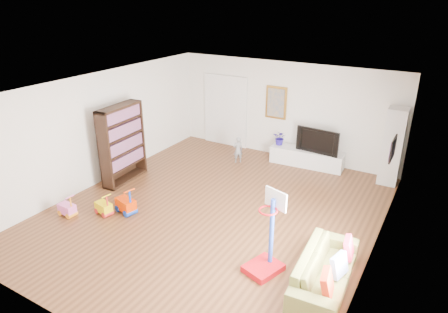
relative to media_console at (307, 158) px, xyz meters
The scene contains 25 objects.
floor 3.51m from the media_console, 104.25° to the right, with size 6.50×7.50×0.00m, color brown.
ceiling 4.28m from the media_console, 104.25° to the right, with size 6.50×7.50×0.00m, color white.
wall_back 1.46m from the media_console, 157.47° to the left, with size 6.50×0.00×2.70m, color white.
wall_front 7.28m from the media_console, 96.88° to the right, with size 6.50×0.00×2.70m, color silver.
wall_left 5.45m from the media_console, 140.47° to the right, with size 0.00×7.50×2.70m, color silver.
wall_right 4.30m from the media_console, 54.85° to the right, with size 0.00×7.50×2.70m, color silver.
navy_accent 3.50m from the media_console, 40.02° to the right, with size 0.01×3.20×1.70m, color black.
olive_wainscot 3.11m from the media_console, 40.02° to the right, with size 0.01×3.20×1.00m, color brown.
doorway 2.90m from the media_console, behind, with size 1.45×0.06×2.10m, color white.
painting_back 1.75m from the media_console, 164.06° to the left, with size 0.62×0.06×0.92m, color gold.
artwork_right 3.21m from the media_console, 37.83° to the right, with size 0.04×0.56×0.46m, color #7F3F8C.
media_console is the anchor object (origin of this frame).
tall_cabinet 2.23m from the media_console, ahead, with size 0.45×0.45×1.92m, color silver.
bookshelf 4.90m from the media_console, 138.93° to the right, with size 0.35×1.32×1.93m, color black.
sofa 4.85m from the media_console, 66.98° to the right, with size 1.93×0.76×0.56m, color olive.
basketball_hoop 4.79m from the media_console, 79.05° to the right, with size 0.51×0.62×1.48m, color #B20A13.
ride_on_yellow 5.49m from the media_console, 121.29° to the right, with size 0.38×0.23×0.50m, color yellow.
ride_on_orange 5.05m from the media_console, 119.46° to the right, with size 0.45×0.28×0.61m, color #D23100.
ride_on_pink 6.19m from the media_console, 124.17° to the right, with size 0.37×0.23×0.50m, color #EE66BF.
child 1.89m from the media_console, 156.05° to the right, with size 0.27×0.18×0.74m, color gray.
tv 0.64m from the media_console, ahead, with size 1.16×0.15×0.67m, color black.
vase_plant 0.91m from the media_console, behind, with size 0.37×0.32×0.41m, color #251590.
pillow_left 5.41m from the media_console, 67.42° to the right, with size 0.10×0.39×0.39m, color red.
pillow_center 4.94m from the media_console, 64.73° to the right, with size 0.09×0.36×0.36m, color silver.
pillow_right 4.46m from the media_console, 61.63° to the right, with size 0.09×0.35×0.35m, color #D21F44.
Camera 1 is at (4.01, -6.42, 4.42)m, focal length 32.00 mm.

